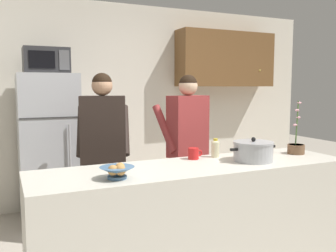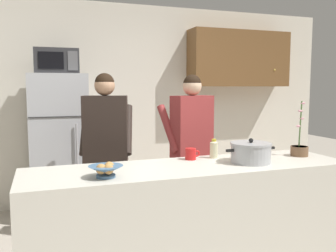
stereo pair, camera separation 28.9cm
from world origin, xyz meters
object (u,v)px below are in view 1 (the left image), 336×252
(microwave, at_px, (46,61))
(bottle_near_edge, at_px, (215,148))
(refrigerator, at_px, (49,148))
(potted_orchid, at_px, (296,146))
(bread_bowl, at_px, (117,171))
(person_near_pot, at_px, (103,139))
(cooking_pot, at_px, (253,151))
(person_by_sink, at_px, (187,135))
(coffee_mug, at_px, (194,154))

(microwave, distance_m, bottle_near_edge, 2.16)
(refrigerator, distance_m, potted_orchid, 2.65)
(potted_orchid, bearing_deg, bread_bowl, -173.19)
(person_near_pot, bearing_deg, bottle_near_edge, -42.16)
(cooking_pot, height_order, bottle_near_edge, cooking_pot)
(person_by_sink, distance_m, coffee_mug, 0.74)
(person_by_sink, bearing_deg, refrigerator, 143.12)
(coffee_mug, relative_size, potted_orchid, 0.27)
(person_near_pot, relative_size, cooking_pot, 3.79)
(microwave, distance_m, person_by_sink, 1.76)
(person_by_sink, distance_m, cooking_pot, 0.95)
(bottle_near_edge, bearing_deg, person_by_sink, 83.34)
(person_by_sink, xyz_separation_m, bread_bowl, (-1.06, -1.05, -0.06))
(person_near_pot, bearing_deg, refrigerator, 113.45)
(microwave, xyz_separation_m, potted_orchid, (1.94, -1.78, -0.82))
(refrigerator, height_order, microwave, microwave)
(person_near_pot, distance_m, cooking_pot, 1.40)
(cooking_pot, bearing_deg, person_by_sink, 96.87)
(bread_bowl, bearing_deg, potted_orchid, 6.81)
(potted_orchid, bearing_deg, bottle_near_edge, 167.65)
(person_by_sink, height_order, potted_orchid, person_by_sink)
(person_by_sink, bearing_deg, coffee_mug, -113.17)
(person_near_pot, xyz_separation_m, coffee_mug, (0.59, -0.72, -0.06))
(person_near_pot, relative_size, person_by_sink, 1.00)
(cooking_pot, xyz_separation_m, coffee_mug, (-0.40, 0.27, -0.03))
(microwave, height_order, person_near_pot, microwave)
(person_by_sink, bearing_deg, bread_bowl, -135.28)
(potted_orchid, bearing_deg, refrigerator, 137.18)
(bottle_near_edge, relative_size, potted_orchid, 0.34)
(refrigerator, xyz_separation_m, person_near_pot, (0.40, -0.91, 0.20))
(person_by_sink, height_order, coffee_mug, person_by_sink)
(microwave, relative_size, coffee_mug, 3.66)
(cooking_pot, xyz_separation_m, bottle_near_edge, (-0.19, 0.27, -0.00))
(cooking_pot, distance_m, potted_orchid, 0.56)
(person_near_pot, distance_m, coffee_mug, 0.93)
(person_by_sink, bearing_deg, potted_orchid, -51.60)
(person_by_sink, xyz_separation_m, potted_orchid, (0.67, -0.84, -0.04))
(microwave, xyz_separation_m, coffee_mug, (0.98, -1.61, -0.84))
(cooking_pot, bearing_deg, microwave, 126.41)
(bottle_near_edge, bearing_deg, cooking_pot, -54.03)
(person_by_sink, relative_size, bottle_near_edge, 10.13)
(person_by_sink, distance_m, bottle_near_edge, 0.68)
(person_near_pot, distance_m, potted_orchid, 1.78)
(person_by_sink, xyz_separation_m, coffee_mug, (-0.29, -0.68, -0.06))
(refrigerator, height_order, person_near_pot, refrigerator)
(person_near_pot, height_order, bread_bowl, person_near_pot)
(refrigerator, bearing_deg, potted_orchid, -42.82)
(coffee_mug, bearing_deg, person_by_sink, 66.83)
(microwave, relative_size, cooking_pot, 1.10)
(microwave, distance_m, person_near_pot, 1.25)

